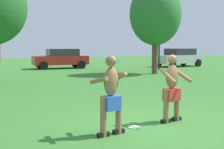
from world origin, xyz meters
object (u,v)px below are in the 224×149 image
car_silver_mid_lot (179,57)px  car_red_near_post (61,58)px  player_in_red (172,87)px  tree_left_field (155,15)px  player_with_cap (111,92)px  frisbee (134,127)px  lamp_post (160,23)px

car_silver_mid_lot → car_red_near_post: bearing=166.6°
player_in_red → car_red_near_post: 18.39m
player_in_red → car_silver_mid_lot: 20.34m
tree_left_field → car_red_near_post: bearing=119.4°
player_in_red → tree_left_field: size_ratio=0.28×
player_with_cap → player_in_red: (1.82, 0.34, -0.04)m
car_red_near_post → car_silver_mid_lot: size_ratio=0.99×
tree_left_field → player_in_red: bearing=-122.5°
car_silver_mid_lot → frisbee: bearing=-131.3°
player_in_red → lamp_post: lamp_post is taller
frisbee → car_red_near_post: 18.68m
player_with_cap → car_red_near_post: player_with_cap is taller
car_silver_mid_lot → player_with_cap: bearing=-132.2°
lamp_post → car_silver_mid_lot: bearing=29.8°
frisbee → lamp_post: lamp_post is taller
frisbee → lamp_post: size_ratio=0.04×
frisbee → car_silver_mid_lot: (13.93, 15.85, 0.81)m
player_with_cap → frisbee: (0.72, 0.27, -0.90)m
car_red_near_post → lamp_post: (6.45, -4.42, 2.77)m
frisbee → car_red_near_post: size_ratio=0.06×
player_in_red → car_red_near_post: size_ratio=0.37×
frisbee → tree_left_field: (8.04, 10.96, 3.83)m
player_with_cap → car_silver_mid_lot: (14.64, 16.12, -0.08)m
lamp_post → tree_left_field: size_ratio=1.00×
car_red_near_post → tree_left_field: 8.89m
frisbee → lamp_post: (10.38, 13.82, 3.58)m
frisbee → car_silver_mid_lot: car_silver_mid_lot is taller
player_in_red → frisbee: size_ratio=6.44×
car_red_near_post → frisbee: bearing=-102.2°
player_with_cap → lamp_post: size_ratio=0.28×
car_silver_mid_lot → tree_left_field: size_ratio=0.76×
lamp_post → tree_left_field: 3.71m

